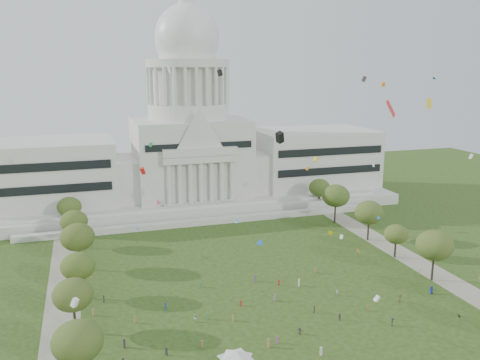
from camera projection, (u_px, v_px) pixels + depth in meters
name	position (u px, v px, depth m)	size (l,w,h in m)	color
ground	(305.00, 340.00, 104.18)	(400.00, 400.00, 0.00)	#2A4315
capitol	(190.00, 148.00, 205.05)	(160.00, 64.50, 91.30)	beige
path_left	(63.00, 307.00, 118.18)	(8.00, 160.00, 0.04)	gray
path_right	(414.00, 261.00, 146.05)	(8.00, 160.00, 0.04)	gray
row_tree_l_1	(77.00, 342.00, 86.66)	(8.86, 8.86, 12.59)	black
row_tree_l_2	(73.00, 295.00, 105.35)	(8.42, 8.42, 11.97)	black
row_tree_r_2	(435.00, 245.00, 131.11)	(9.55, 9.55, 13.58)	black
row_tree_l_3	(78.00, 266.00, 121.16)	(8.12, 8.12, 11.55)	black
row_tree_r_3	(396.00, 234.00, 147.62)	(7.01, 7.01, 9.98)	black
row_tree_l_4	(78.00, 237.00, 138.13)	(9.29, 9.29, 13.21)	black
row_tree_r_4	(369.00, 212.00, 161.73)	(9.19, 9.19, 13.06)	black
row_tree_l_5	(74.00, 221.00, 155.33)	(8.33, 8.33, 11.85)	black
row_tree_r_5	(336.00, 196.00, 179.98)	(9.82, 9.82, 13.96)	black
row_tree_l_6	(69.00, 207.00, 171.77)	(8.19, 8.19, 11.64)	black
row_tree_r_6	(320.00, 188.00, 197.72)	(8.42, 8.42, 11.97)	black
event_tent	(236.00, 354.00, 93.35)	(8.75, 8.75, 4.05)	#4C4C4C
person_0	(431.00, 290.00, 125.04)	(0.99, 0.65, 2.04)	navy
person_2	(400.00, 299.00, 120.57)	(0.91, 0.56, 1.88)	olive
person_3	(339.00, 317.00, 112.03)	(1.00, 0.52, 1.55)	#26262B
person_4	(314.00, 309.00, 115.55)	(0.96, 0.52, 1.64)	#4C4C51
person_5	(300.00, 331.00, 106.16)	(1.44, 0.57, 1.56)	#4C4C51
person_8	(195.00, 318.00, 111.37)	(0.85, 0.52, 1.74)	silver
person_9	(392.00, 322.00, 109.62)	(1.17, 0.60, 1.81)	#26262B
person_10	(337.00, 292.00, 124.04)	(1.02, 0.56, 1.75)	silver
distant_crowd	(222.00, 314.00, 113.11)	(60.72, 38.01, 1.95)	#26262B
kite_swarm	(301.00, 184.00, 103.14)	(90.47, 105.37, 51.56)	white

